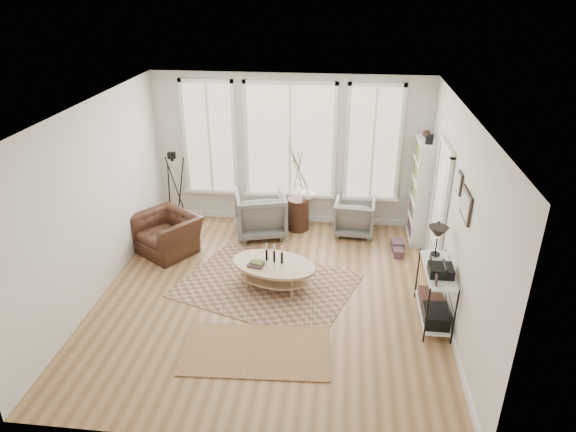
# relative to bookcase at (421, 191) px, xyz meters

# --- Properties ---
(room) EXTENTS (5.50, 5.54, 2.90)m
(room) POSITION_rel_bookcase_xyz_m (-2.42, -2.20, 0.47)
(room) COLOR #A1784D
(room) RESTS_ON ground
(bay_window) EXTENTS (4.14, 0.12, 2.24)m
(bay_window) POSITION_rel_bookcase_xyz_m (-2.44, 0.49, 0.65)
(bay_window) COLOR tan
(bay_window) RESTS_ON ground
(door) EXTENTS (0.09, 1.06, 2.22)m
(door) POSITION_rel_bookcase_xyz_m (0.13, -1.08, 0.17)
(door) COLOR silver
(door) RESTS_ON ground
(bookcase) EXTENTS (0.31, 0.85, 2.06)m
(bookcase) POSITION_rel_bookcase_xyz_m (0.00, 0.00, 0.00)
(bookcase) COLOR white
(bookcase) RESTS_ON ground
(low_shelf) EXTENTS (0.38, 1.08, 1.30)m
(low_shelf) POSITION_rel_bookcase_xyz_m (-0.06, -2.52, -0.44)
(low_shelf) COLOR white
(low_shelf) RESTS_ON ground
(wall_art) EXTENTS (0.04, 0.88, 0.44)m
(wall_art) POSITION_rel_bookcase_xyz_m (0.14, -2.49, 0.92)
(wall_art) COLOR black
(wall_art) RESTS_ON ground
(rug_main) EXTENTS (3.09, 2.69, 0.01)m
(rug_main) POSITION_rel_bookcase_xyz_m (-2.54, -1.93, -0.95)
(rug_main) COLOR brown
(rug_main) RESTS_ON ground
(rug_runner) EXTENTS (1.99, 1.18, 0.01)m
(rug_runner) POSITION_rel_bookcase_xyz_m (-2.45, -3.49, -0.94)
(rug_runner) COLOR brown
(rug_runner) RESTS_ON ground
(coffee_table) EXTENTS (1.50, 1.14, 0.62)m
(coffee_table) POSITION_rel_bookcase_xyz_m (-2.43, -1.94, -0.62)
(coffee_table) COLOR tan
(coffee_table) RESTS_ON ground
(armchair_left) EXTENTS (1.12, 1.13, 0.84)m
(armchair_left) POSITION_rel_bookcase_xyz_m (-2.92, -0.15, -0.53)
(armchair_left) COLOR slate
(armchair_left) RESTS_ON ground
(armchair_right) EXTENTS (0.79, 0.81, 0.69)m
(armchair_right) POSITION_rel_bookcase_xyz_m (-1.16, 0.08, -0.61)
(armchair_right) COLOR slate
(armchair_right) RESTS_ON ground
(side_table) EXTENTS (0.42, 0.42, 1.77)m
(side_table) POSITION_rel_bookcase_xyz_m (-2.24, 0.13, -0.11)
(side_table) COLOR #3A2016
(side_table) RESTS_ON ground
(vase) EXTENTS (0.30, 0.30, 0.25)m
(vase) POSITION_rel_bookcase_xyz_m (-2.07, 0.13, -0.20)
(vase) COLOR silver
(vase) RESTS_ON side_table
(accent_chair) EXTENTS (1.37, 1.33, 0.68)m
(accent_chair) POSITION_rel_bookcase_xyz_m (-4.47, -0.99, -0.62)
(accent_chair) COLOR #3A2016
(accent_chair) RESTS_ON ground
(tripod_camera) EXTENTS (0.54, 0.54, 1.53)m
(tripod_camera) POSITION_rel_bookcase_xyz_m (-4.57, -0.06, -0.25)
(tripod_camera) COLOR black
(tripod_camera) RESTS_ON ground
(book_stack_near) EXTENTS (0.23, 0.28, 0.17)m
(book_stack_near) POSITION_rel_bookcase_xyz_m (-0.39, -0.49, -0.87)
(book_stack_near) COLOR brown
(book_stack_near) RESTS_ON ground
(book_stack_far) EXTENTS (0.18, 0.22, 0.14)m
(book_stack_far) POSITION_rel_bookcase_xyz_m (-0.39, -0.74, -0.89)
(book_stack_far) COLOR brown
(book_stack_far) RESTS_ON ground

